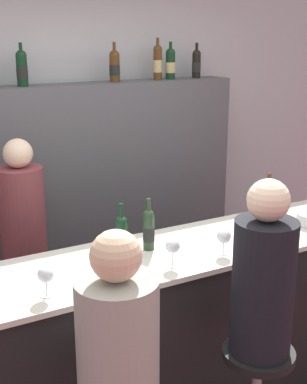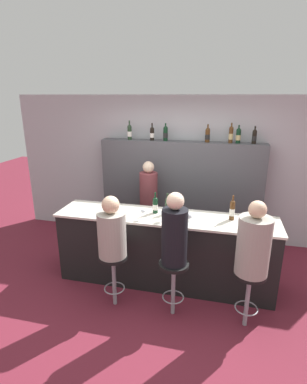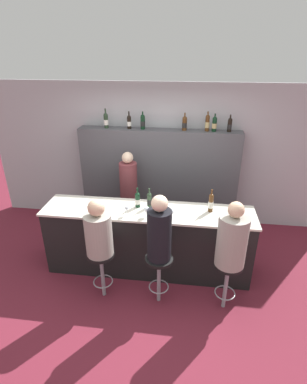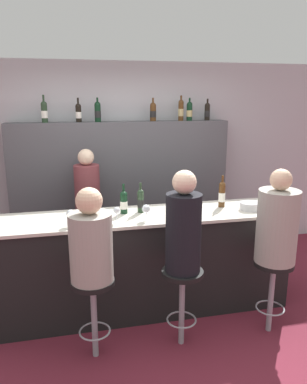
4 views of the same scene
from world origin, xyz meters
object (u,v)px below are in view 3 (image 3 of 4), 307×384
Objects in this scene: wine_bottle_backbar_1 at (129,122)px; metal_bowl at (229,216)px; wine_bottle_backbar_4 at (207,123)px; guest_seated_middle at (159,232)px; wine_bottle_counter_0 at (138,200)px; guest_seated_left at (98,232)px; bar_stool_left at (101,263)px; bartender at (129,198)px; wine_bottle_backbar_0 at (106,120)px; wine_glass_1 at (127,208)px; wine_bottle_backbar_5 at (214,124)px; wine_bottle_backbar_3 at (185,123)px; wine_glass_0 at (97,207)px; wine_bottle_counter_2 at (211,203)px; wine_glass_2 at (147,210)px; wine_bottle_backbar_2 at (143,122)px; wine_glass_3 at (171,212)px; guest_seated_right at (232,239)px; bar_stool_middle at (159,268)px; wine_bottle_counter_1 at (149,200)px; bar_stool_right at (227,274)px; wine_bottle_backbar_6 at (230,125)px.

metal_bowl is at bearing -41.72° from wine_bottle_backbar_1.
wine_bottle_backbar_4 reaches higher than guest_seated_middle.
wine_bottle_counter_0 is at bearing -74.44° from wine_bottle_backbar_1.
guest_seated_left reaches higher than wine_bottle_counter_0.
bartender reaches higher than bar_stool_left.
wine_bottle_backbar_0 is 0.38× the size of guest_seated_middle.
guest_seated_middle is (0.75, -2.01, -0.86)m from wine_bottle_backbar_1.
wine_bottle_counter_0 reaches higher than wine_glass_1.
bar_stool_left is (-1.45, -2.01, -1.42)m from wine_bottle_backbar_5.
wine_bottle_backbar_3 reaches higher than guest_seated_left.
wine_glass_0 is at bearing -153.24° from wine_bottle_counter_0.
wine_bottle_counter_2 is 0.43× the size of guest_seated_left.
wine_glass_1 is 0.97× the size of wine_glass_2.
wine_bottle_backbar_3 is at bearing -0.00° from wine_bottle_backbar_2.
bar_stool_left is (-0.54, -0.46, -0.58)m from wine_glass_2.
guest_seated_left is at bearing 180.00° from guest_seated_middle.
wine_bottle_backbar_4 is 1.83m from wine_glass_3.
wine_bottle_backbar_4 reaches higher than wine_bottle_backbar_5.
wine_bottle_counter_0 is 1.03m from wine_bottle_counter_2.
bartender reaches higher than wine_bottle_counter_0.
wine_bottle_backbar_3 is at bearing 0.00° from wine_bottle_backbar_1.
wine_bottle_backbar_2 is 1.02× the size of wine_bottle_backbar_5.
wine_glass_3 is at bearing -50.84° from wine_bottle_backbar_0.
wine_bottle_backbar_3 reaches higher than guest_seated_right.
bar_stool_middle is at bearing -180.00° from guest_seated_right.
metal_bowl is (2.04, -1.45, -0.91)m from wine_bottle_backbar_0.
wine_bottle_backbar_0 is 0.41m from wine_bottle_backbar_1.
wine_bottle_counter_1 is 0.86m from wine_bottle_counter_2.
wine_bottle_counter_0 reaches higher than wine_glass_0.
bar_stool_middle and bar_stool_right have the same top height.
guest_seated_left reaches higher than wine_glass_1.
wine_bottle_backbar_2 is at bearing 95.48° from wine_bottle_counter_0.
wine_bottle_backbar_0 is at bearing -180.00° from wine_bottle_backbar_5.
guest_seated_middle is at bearing -95.45° from wine_bottle_backbar_3.
wine_glass_0 reaches higher than bar_stool_right.
wine_bottle_backbar_2 is 2.26m from guest_seated_middle.
wine_bottle_backbar_1 is 2.03× the size of wine_glass_3.
guest_seated_middle is at bearing -61.31° from wine_bottle_counter_0.
wine_glass_1 is at bearing 60.06° from bar_stool_left.
guest_seated_right is at bearing 90.00° from bar_stool_right.
wine_bottle_backbar_1 is (-0.36, 1.30, 0.81)m from wine_bottle_counter_0.
wine_glass_2 is (0.94, -1.56, -0.84)m from wine_bottle_backbar_0.
wine_bottle_backbar_5 is at bearing 44.34° from wine_glass_0.
guest_seated_right is at bearing -81.69° from wine_bottle_backbar_4.
wine_bottle_counter_2 is 1.16m from wine_glass_1.
wine_bottle_backbar_6 is 1.92× the size of wine_glass_1.
wine_bottle_backbar_0 is at bearing 144.23° from wine_bottle_counter_2.
bartender reaches higher than wine_glass_1.
wine_glass_2 is (0.69, 0.00, 0.00)m from wine_glass_0.
wine_glass_0 is 0.69m from wine_glass_2.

